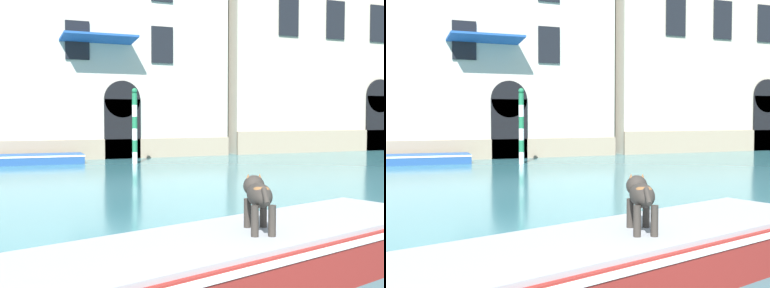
# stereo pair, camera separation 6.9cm
# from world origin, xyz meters

# --- Properties ---
(palazzo_left) EXTENTS (15.71, 7.40, 14.90)m
(palazzo_left) POSITION_xyz_m (1.46, 26.04, 7.44)
(palazzo_left) COLOR beige
(palazzo_left) RESTS_ON ground_plane
(boat_foreground) EXTENTS (8.98, 4.23, 0.67)m
(boat_foreground) POSITION_xyz_m (-1.31, 3.35, 0.36)
(boat_foreground) COLOR maroon
(boat_foreground) RESTS_ON ground_plane
(dog_on_deck) EXTENTS (0.51, 0.97, 0.67)m
(dog_on_deck) POSITION_xyz_m (-0.17, 3.60, 1.11)
(dog_on_deck) COLOR #332D28
(dog_on_deck) RESTS_ON boat_foreground
(boat_moored_near_palazzo) EXTENTS (4.77, 1.81, 0.41)m
(boat_moored_near_palazzo) POSITION_xyz_m (-0.94, 21.84, 0.22)
(boat_moored_near_palazzo) COLOR #234C8C
(boat_moored_near_palazzo) RESTS_ON ground_plane
(mooring_pole_0) EXTENTS (0.23, 0.23, 3.27)m
(mooring_pole_0) POSITION_xyz_m (3.33, 20.14, 1.65)
(mooring_pole_0) COLOR white
(mooring_pole_0) RESTS_ON ground_plane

